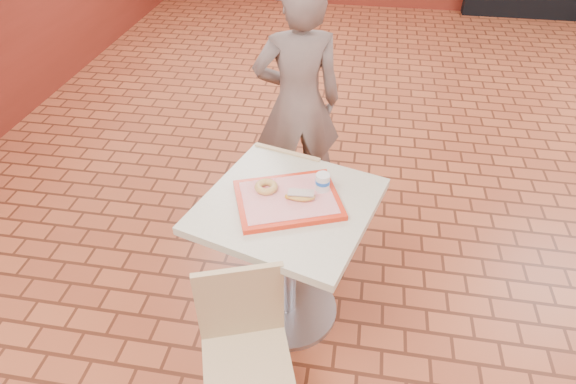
% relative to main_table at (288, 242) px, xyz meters
% --- Properties ---
extents(room_shell, '(8.01, 10.01, 3.01)m').
position_rel_main_table_xyz_m(room_shell, '(1.16, 0.60, 0.95)').
color(room_shell, brown).
rests_on(room_shell, ground).
extents(wainscot_band, '(8.00, 10.00, 1.00)m').
position_rel_main_table_xyz_m(wainscot_band, '(1.16, 0.60, -0.05)').
color(wainscot_band, '#601C12').
rests_on(wainscot_band, ground).
extents(main_table, '(0.77, 0.77, 0.81)m').
position_rel_main_table_xyz_m(main_table, '(0.00, 0.00, 0.00)').
color(main_table, '#B3AD90').
rests_on(main_table, ground).
extents(chair_main_front, '(0.48, 0.48, 0.82)m').
position_rel_main_table_xyz_m(chair_main_front, '(-0.10, -0.55, -0.09)').
color(chair_main_front, tan).
rests_on(chair_main_front, ground).
extents(chair_main_back, '(0.46, 0.46, 0.82)m').
position_rel_main_table_xyz_m(chair_main_back, '(-0.05, 0.51, -0.09)').
color(chair_main_back, tan).
rests_on(chair_main_back, ground).
extents(customer, '(0.65, 0.52, 1.56)m').
position_rel_main_table_xyz_m(customer, '(-0.11, 1.02, 0.23)').
color(customer, '#685650').
rests_on(customer, ground).
extents(serving_tray, '(0.48, 0.37, 0.03)m').
position_rel_main_table_xyz_m(serving_tray, '(-0.00, -0.00, 0.28)').
color(serving_tray, red).
rests_on(serving_tray, main_table).
extents(ring_donut, '(0.13, 0.13, 0.03)m').
position_rel_main_table_xyz_m(ring_donut, '(-0.11, 0.04, 0.31)').
color(ring_donut, '#BD8B45').
rests_on(ring_donut, serving_tray).
extents(long_john_donut, '(0.14, 0.07, 0.04)m').
position_rel_main_table_xyz_m(long_john_donut, '(0.06, -0.01, 0.31)').
color(long_john_donut, gold).
rests_on(long_john_donut, serving_tray).
extents(paper_cup, '(0.07, 0.07, 0.09)m').
position_rel_main_table_xyz_m(paper_cup, '(0.15, 0.09, 0.34)').
color(paper_cup, silver).
rests_on(paper_cup, serving_tray).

